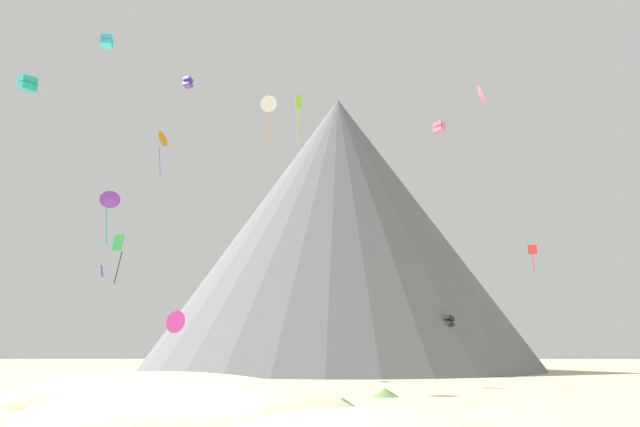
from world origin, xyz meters
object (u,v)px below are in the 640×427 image
kite_violet_mid (110,200)px  kite_indigo_high (188,82)px  bush_low_patch (385,392)px  kite_red_low (532,252)px  bush_near_right (343,402)px  bush_far_right (114,409)px  kite_blue_low (102,271)px  kite_rainbow_high (480,96)px  kite_green_low (118,247)px  kite_black_low (448,321)px  kite_lime_mid (298,109)px  kite_cyan_high (107,41)px  kite_white_high (269,105)px  rock_massif (338,232)px  kite_orange_high (162,140)px  kite_pink_high (439,128)px  bush_near_left (350,423)px  kite_teal_mid (27,84)px  kite_magenta_low (176,322)px

kite_violet_mid → kite_indigo_high: size_ratio=1.74×
bush_low_patch → kite_red_low: (14.22, 5.48, 11.88)m
bush_near_right → kite_indigo_high: size_ratio=0.54×
bush_far_right → kite_violet_mid: (-8.99, 20.51, 17.14)m
bush_low_patch → kite_blue_low: kite_blue_low is taller
kite_rainbow_high → kite_green_low: 39.96m
kite_black_low → kite_lime_mid: kite_lime_mid is taller
kite_cyan_high → kite_white_high: bearing=-172.0°
rock_massif → kite_orange_high: rock_massif is taller
kite_pink_high → bush_near_left: bearing=-153.6°
kite_blue_low → kite_teal_mid: kite_teal_mid is taller
bush_low_patch → kite_green_low: bearing=170.6°
kite_black_low → kite_cyan_high: size_ratio=2.96×
kite_blue_low → kite_pink_high: (40.48, 13.02, 21.67)m
kite_rainbow_high → kite_violet_mid: bearing=-71.0°
kite_violet_mid → kite_green_low: size_ratio=1.21×
bush_far_right → kite_blue_low: kite_blue_low is taller
bush_low_patch → kite_white_high: bearing=124.5°
bush_low_patch → kite_violet_mid: 31.25m
kite_rainbow_high → kite_red_low: 18.86m
bush_far_right → kite_lime_mid: (9.18, 16.48, 24.61)m
bush_far_right → kite_teal_mid: (-13.33, 11.54, 24.95)m
bush_low_patch → kite_teal_mid: bearing=-175.4°
kite_pink_high → kite_cyan_high: 44.14m
kite_black_low → kite_white_high: kite_white_high is taller
rock_massif → kite_rainbow_high: (14.41, -49.79, 4.93)m
kite_red_low → kite_cyan_high: (-43.27, 6.40, 24.93)m
kite_indigo_high → kite_blue_low: kite_indigo_high is taller
kite_rainbow_high → kite_lime_mid: bearing=-53.7°
kite_pink_high → bush_low_patch: bearing=-157.7°
bush_near_right → bush_far_right: (-12.75, -5.84, 0.10)m
kite_rainbow_high → kite_teal_mid: 44.03m
rock_massif → kite_red_low: rock_massif is taller
kite_rainbow_high → kite_teal_mid: bearing=-60.0°
kite_orange_high → kite_lime_mid: (20.76, -28.60, -7.58)m
kite_green_low → kite_lime_mid: bearing=-127.5°
bush_low_patch → kite_cyan_high: 48.37m
bush_far_right → kite_indigo_high: bearing=99.5°
kite_red_low → kite_blue_low: size_ratio=1.80×
kite_pink_high → kite_teal_mid: bearing=171.2°
kite_black_low → kite_orange_high: (-40.03, -3.88, 25.23)m
kite_white_high → kite_green_low: kite_white_high is taller
kite_violet_mid → kite_magenta_low: bearing=46.9°
kite_rainbow_high → kite_cyan_high: (-41.08, 0.64, 7.11)m
kite_blue_low → kite_violet_mid: bearing=62.0°
kite_orange_high → kite_green_low: size_ratio=1.50×
kite_black_low → kite_pink_high: size_ratio=2.07×
kite_blue_low → kite_teal_mid: size_ratio=0.78×
bush_near_left → kite_red_low: size_ratio=0.51×
bush_near_left → bush_low_patch: bearing=79.8°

